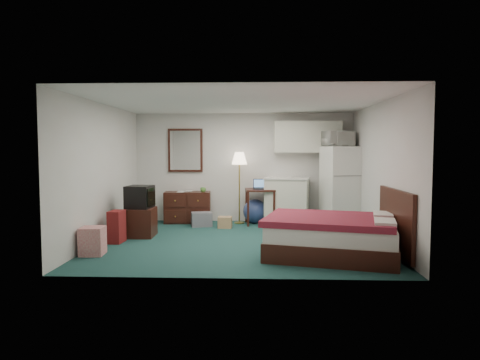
{
  "coord_description": "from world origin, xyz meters",
  "views": [
    {
      "loc": [
        0.32,
        -7.65,
        1.65
      ],
      "look_at": [
        0.0,
        0.11,
        1.11
      ],
      "focal_mm": 32.0,
      "sensor_mm": 36.0,
      "label": 1
    }
  ],
  "objects_px": {
    "desk": "(260,207)",
    "fridge": "(341,187)",
    "dresser": "(188,207)",
    "kitchen_counter": "(287,202)",
    "floor_lamp": "(239,188)",
    "bed": "(332,237)",
    "suitcase": "(117,227)",
    "tv_stand": "(140,222)"
  },
  "relations": [
    {
      "from": "floor_lamp",
      "to": "tv_stand",
      "type": "height_order",
      "value": "floor_lamp"
    },
    {
      "from": "dresser",
      "to": "tv_stand",
      "type": "height_order",
      "value": "dresser"
    },
    {
      "from": "dresser",
      "to": "floor_lamp",
      "type": "xyz_separation_m",
      "value": [
        1.19,
        -0.04,
        0.45
      ]
    },
    {
      "from": "kitchen_counter",
      "to": "suitcase",
      "type": "xyz_separation_m",
      "value": [
        -3.18,
        -2.06,
        -0.22
      ]
    },
    {
      "from": "desk",
      "to": "kitchen_counter",
      "type": "xyz_separation_m",
      "value": [
        0.61,
        0.05,
        0.11
      ]
    },
    {
      "from": "floor_lamp",
      "to": "tv_stand",
      "type": "relative_size",
      "value": 2.7
    },
    {
      "from": "dresser",
      "to": "fridge",
      "type": "height_order",
      "value": "fridge"
    },
    {
      "from": "desk",
      "to": "bed",
      "type": "height_order",
      "value": "desk"
    },
    {
      "from": "bed",
      "to": "dresser",
      "type": "bearing_deg",
      "value": 146.54
    },
    {
      "from": "dresser",
      "to": "floor_lamp",
      "type": "relative_size",
      "value": 0.64
    },
    {
      "from": "desk",
      "to": "kitchen_counter",
      "type": "bearing_deg",
      "value": -0.75
    },
    {
      "from": "floor_lamp",
      "to": "bed",
      "type": "bearing_deg",
      "value": -62.18
    },
    {
      "from": "suitcase",
      "to": "dresser",
      "type": "bearing_deg",
      "value": 70.59
    },
    {
      "from": "dresser",
      "to": "floor_lamp",
      "type": "height_order",
      "value": "floor_lamp"
    },
    {
      "from": "kitchen_counter",
      "to": "fridge",
      "type": "height_order",
      "value": "fridge"
    },
    {
      "from": "kitchen_counter",
      "to": "suitcase",
      "type": "bearing_deg",
      "value": -135.39
    },
    {
      "from": "bed",
      "to": "tv_stand",
      "type": "xyz_separation_m",
      "value": [
        -3.41,
        1.41,
        -0.03
      ]
    },
    {
      "from": "fridge",
      "to": "tv_stand",
      "type": "distance_m",
      "value": 4.29
    },
    {
      "from": "tv_stand",
      "to": "floor_lamp",
      "type": "bearing_deg",
      "value": 38.65
    },
    {
      "from": "floor_lamp",
      "to": "kitchen_counter",
      "type": "relative_size",
      "value": 1.59
    },
    {
      "from": "bed",
      "to": "fridge",
      "type": "bearing_deg",
      "value": 90.38
    },
    {
      "from": "desk",
      "to": "suitcase",
      "type": "distance_m",
      "value": 3.27
    },
    {
      "from": "fridge",
      "to": "tv_stand",
      "type": "bearing_deg",
      "value": -177.36
    },
    {
      "from": "bed",
      "to": "suitcase",
      "type": "xyz_separation_m",
      "value": [
        -3.68,
        0.85,
        -0.02
      ]
    },
    {
      "from": "floor_lamp",
      "to": "desk",
      "type": "relative_size",
      "value": 2.03
    },
    {
      "from": "dresser",
      "to": "suitcase",
      "type": "xyz_separation_m",
      "value": [
        -0.92,
        -2.16,
        -0.07
      ]
    },
    {
      "from": "kitchen_counter",
      "to": "bed",
      "type": "distance_m",
      "value": 2.95
    },
    {
      "from": "kitchen_counter",
      "to": "bed",
      "type": "bearing_deg",
      "value": -68.66
    },
    {
      "from": "desk",
      "to": "fridge",
      "type": "xyz_separation_m",
      "value": [
        1.75,
        -0.19,
        0.47
      ]
    },
    {
      "from": "floor_lamp",
      "to": "suitcase",
      "type": "height_order",
      "value": "floor_lamp"
    },
    {
      "from": "desk",
      "to": "suitcase",
      "type": "relative_size",
      "value": 1.38
    },
    {
      "from": "dresser",
      "to": "desk",
      "type": "xyz_separation_m",
      "value": [
        1.65,
        -0.15,
        0.04
      ]
    },
    {
      "from": "desk",
      "to": "tv_stand",
      "type": "relative_size",
      "value": 1.33
    },
    {
      "from": "dresser",
      "to": "bed",
      "type": "relative_size",
      "value": 0.54
    },
    {
      "from": "dresser",
      "to": "fridge",
      "type": "bearing_deg",
      "value": -9.96
    },
    {
      "from": "dresser",
      "to": "kitchen_counter",
      "type": "relative_size",
      "value": 1.02
    },
    {
      "from": "tv_stand",
      "to": "suitcase",
      "type": "xyz_separation_m",
      "value": [
        -0.27,
        -0.57,
        0.01
      ]
    },
    {
      "from": "fridge",
      "to": "bed",
      "type": "xyz_separation_m",
      "value": [
        -0.65,
        -2.67,
        -0.56
      ]
    },
    {
      "from": "fridge",
      "to": "bed",
      "type": "bearing_deg",
      "value": -118.24
    },
    {
      "from": "kitchen_counter",
      "to": "tv_stand",
      "type": "bearing_deg",
      "value": -141.19
    },
    {
      "from": "desk",
      "to": "kitchen_counter",
      "type": "distance_m",
      "value": 0.62
    },
    {
      "from": "fridge",
      "to": "bed",
      "type": "height_order",
      "value": "fridge"
    }
  ]
}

